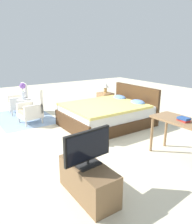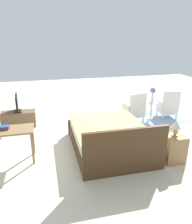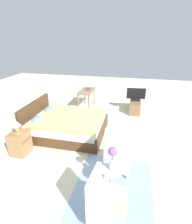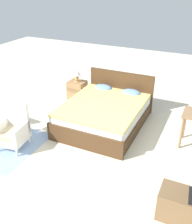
{
  "view_description": "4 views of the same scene",
  "coord_description": "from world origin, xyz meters",
  "px_view_note": "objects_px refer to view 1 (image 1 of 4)",
  "views": [
    {
      "loc": [
        4.23,
        -2.4,
        1.92
      ],
      "look_at": [
        0.29,
        0.27,
        0.56
      ],
      "focal_mm": 35.0,
      "sensor_mm": 36.0,
      "label": 1
    },
    {
      "loc": [
        1.26,
        5.32,
        2.57
      ],
      "look_at": [
        -0.02,
        0.1,
        0.67
      ],
      "focal_mm": 35.0,
      "sensor_mm": 36.0,
      "label": 2
    },
    {
      "loc": [
        -4.5,
        -0.93,
        2.76
      ],
      "look_at": [
        0.08,
        0.08,
        0.7
      ],
      "focal_mm": 28.0,
      "sensor_mm": 36.0,
      "label": 3
    },
    {
      "loc": [
        1.92,
        -3.94,
        3.11
      ],
      "look_at": [
        0.09,
        -0.07,
        0.85
      ],
      "focal_mm": 42.0,
      "sensor_mm": 36.0,
      "label": 4
    }
  ],
  "objects_px": {
    "nightstand": "(105,102)",
    "table_lamp": "(105,86)",
    "armchair_by_window_left": "(20,101)",
    "tv_flatscreen": "(88,148)",
    "vanity_desk": "(181,126)",
    "armchair_by_window_right": "(32,109)",
    "flower_vase": "(23,89)",
    "tv_stand": "(88,180)",
    "bed": "(108,114)",
    "side_table": "(24,106)",
    "book_stack": "(184,119)"
  },
  "relations": [
    {
      "from": "nightstand",
      "to": "armchair_by_window_left",
      "type": "bearing_deg",
      "value": -118.75
    },
    {
      "from": "armchair_by_window_right",
      "to": "armchair_by_window_left",
      "type": "bearing_deg",
      "value": 179.99
    },
    {
      "from": "table_lamp",
      "to": "book_stack",
      "type": "distance_m",
      "value": 3.54
    },
    {
      "from": "armchair_by_window_left",
      "to": "vanity_desk",
      "type": "distance_m",
      "value": 4.92
    },
    {
      "from": "armchair_by_window_left",
      "to": "tv_stand",
      "type": "distance_m",
      "value": 4.68
    },
    {
      "from": "nightstand",
      "to": "tv_flatscreen",
      "type": "distance_m",
      "value": 4.37
    },
    {
      "from": "tv_stand",
      "to": "nightstand",
      "type": "bearing_deg",
      "value": 140.49
    },
    {
      "from": "tv_stand",
      "to": "tv_flatscreen",
      "type": "xyz_separation_m",
      "value": [
        0.0,
        0.0,
        0.48
      ]
    },
    {
      "from": "tv_flatscreen",
      "to": "vanity_desk",
      "type": "bearing_deg",
      "value": 89.84
    },
    {
      "from": "side_table",
      "to": "flower_vase",
      "type": "distance_m",
      "value": 0.5
    },
    {
      "from": "flower_vase",
      "to": "book_stack",
      "type": "height_order",
      "value": "flower_vase"
    },
    {
      "from": "armchair_by_window_right",
      "to": "book_stack",
      "type": "height_order",
      "value": "armchair_by_window_right"
    },
    {
      "from": "armchair_by_window_right",
      "to": "flower_vase",
      "type": "height_order",
      "value": "flower_vase"
    },
    {
      "from": "tv_stand",
      "to": "book_stack",
      "type": "bearing_deg",
      "value": 87.77
    },
    {
      "from": "flower_vase",
      "to": "bed",
      "type": "bearing_deg",
      "value": 40.74
    },
    {
      "from": "flower_vase",
      "to": "tv_stand",
      "type": "height_order",
      "value": "flower_vase"
    },
    {
      "from": "tv_flatscreen",
      "to": "nightstand",
      "type": "bearing_deg",
      "value": 140.51
    },
    {
      "from": "nightstand",
      "to": "tv_flatscreen",
      "type": "xyz_separation_m",
      "value": [
        3.36,
        -2.77,
        0.41
      ]
    },
    {
      "from": "bed",
      "to": "book_stack",
      "type": "bearing_deg",
      "value": -2.11
    },
    {
      "from": "armchair_by_window_left",
      "to": "nightstand",
      "type": "bearing_deg",
      "value": 61.25
    },
    {
      "from": "armchair_by_window_right",
      "to": "flower_vase",
      "type": "xyz_separation_m",
      "value": [
        -0.58,
        -0.03,
        0.46
      ]
    },
    {
      "from": "bed",
      "to": "armchair_by_window_right",
      "type": "bearing_deg",
      "value": -129.18
    },
    {
      "from": "side_table",
      "to": "nightstand",
      "type": "relative_size",
      "value": 0.93
    },
    {
      "from": "flower_vase",
      "to": "nightstand",
      "type": "xyz_separation_m",
      "value": [
        0.72,
        2.4,
        -0.54
      ]
    },
    {
      "from": "armchair_by_window_right",
      "to": "vanity_desk",
      "type": "bearing_deg",
      "value": 24.05
    },
    {
      "from": "armchair_by_window_left",
      "to": "armchair_by_window_right",
      "type": "bearing_deg",
      "value": -0.01
    },
    {
      "from": "bed",
      "to": "nightstand",
      "type": "relative_size",
      "value": 3.66
    },
    {
      "from": "tv_stand",
      "to": "side_table",
      "type": "bearing_deg",
      "value": 174.83
    },
    {
      "from": "armchair_by_window_left",
      "to": "nightstand",
      "type": "relative_size",
      "value": 1.55
    },
    {
      "from": "flower_vase",
      "to": "tv_flatscreen",
      "type": "bearing_deg",
      "value": -5.17
    },
    {
      "from": "armchair_by_window_right",
      "to": "tv_flatscreen",
      "type": "xyz_separation_m",
      "value": [
        3.49,
        -0.4,
        0.32
      ]
    },
    {
      "from": "armchair_by_window_left",
      "to": "tv_flatscreen",
      "type": "relative_size",
      "value": 1.3
    },
    {
      "from": "armchair_by_window_left",
      "to": "book_stack",
      "type": "relative_size",
      "value": 4.05
    },
    {
      "from": "armchair_by_window_right",
      "to": "side_table",
      "type": "distance_m",
      "value": 0.59
    },
    {
      "from": "armchair_by_window_left",
      "to": "side_table",
      "type": "relative_size",
      "value": 1.68
    },
    {
      "from": "bed",
      "to": "tv_flatscreen",
      "type": "relative_size",
      "value": 3.07
    },
    {
      "from": "vanity_desk",
      "to": "bed",
      "type": "bearing_deg",
      "value": 179.08
    },
    {
      "from": "tv_flatscreen",
      "to": "vanity_desk",
      "type": "distance_m",
      "value": 1.96
    },
    {
      "from": "flower_vase",
      "to": "book_stack",
      "type": "xyz_separation_m",
      "value": [
        4.15,
        1.54,
        -0.07
      ]
    },
    {
      "from": "side_table",
      "to": "flower_vase",
      "type": "xyz_separation_m",
      "value": [
        0.0,
        -0.0,
        0.5
      ]
    },
    {
      "from": "nightstand",
      "to": "table_lamp",
      "type": "relative_size",
      "value": 1.8
    },
    {
      "from": "table_lamp",
      "to": "tv_stand",
      "type": "xyz_separation_m",
      "value": [
        3.36,
        -2.77,
        -0.58
      ]
    },
    {
      "from": "vanity_desk",
      "to": "tv_stand",
      "type": "bearing_deg",
      "value": -90.22
    },
    {
      "from": "flower_vase",
      "to": "tv_flatscreen",
      "type": "xyz_separation_m",
      "value": [
        4.08,
        -0.37,
        -0.13
      ]
    },
    {
      "from": "nightstand",
      "to": "tv_stand",
      "type": "xyz_separation_m",
      "value": [
        3.36,
        -2.77,
        -0.07
      ]
    },
    {
      "from": "tv_flatscreen",
      "to": "book_stack",
      "type": "bearing_deg",
      "value": 87.84
    },
    {
      "from": "tv_flatscreen",
      "to": "vanity_desk",
      "type": "xyz_separation_m",
      "value": [
        0.01,
        1.96,
        -0.08
      ]
    },
    {
      "from": "bed",
      "to": "vanity_desk",
      "type": "relative_size",
      "value": 2.08
    },
    {
      "from": "bed",
      "to": "armchair_by_window_left",
      "type": "xyz_separation_m",
      "value": [
        -2.47,
        -1.6,
        0.09
      ]
    },
    {
      "from": "flower_vase",
      "to": "tv_flatscreen",
      "type": "distance_m",
      "value": 4.09
    }
  ]
}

